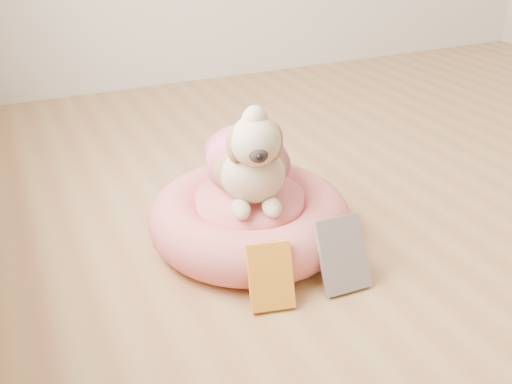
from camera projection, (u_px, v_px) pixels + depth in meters
name	position (u px, v px, depth m)	size (l,w,h in m)	color
pet_bed	(250.00, 218.00, 1.96)	(0.69, 0.69, 0.18)	#D4525E
dog	(249.00, 143.00, 1.85)	(0.34, 0.49, 0.36)	brown
book_yellow	(271.00, 276.00, 1.65)	(0.13, 0.02, 0.20)	yellow
book_white	(342.00, 254.00, 1.73)	(0.15, 0.02, 0.23)	silver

